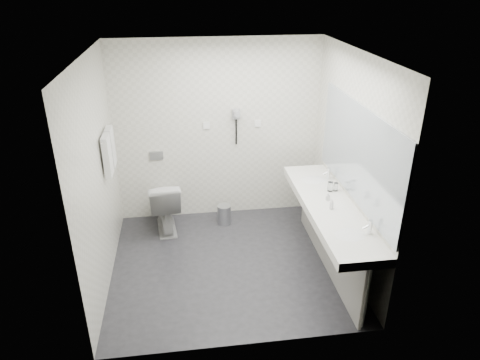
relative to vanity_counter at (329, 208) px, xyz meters
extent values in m
plane|color=#252529|center=(-1.12, 0.20, -0.80)|extent=(2.80, 2.80, 0.00)
plane|color=white|center=(-1.12, 0.20, 1.70)|extent=(2.80, 2.80, 0.00)
plane|color=silver|center=(-1.12, 1.50, 0.45)|extent=(2.80, 0.00, 2.80)
plane|color=silver|center=(-1.12, -1.10, 0.45)|extent=(2.80, 0.00, 2.80)
plane|color=silver|center=(-2.52, 0.20, 0.45)|extent=(0.00, 2.60, 2.60)
plane|color=silver|center=(0.27, 0.20, 0.45)|extent=(0.00, 2.60, 2.60)
cube|color=white|center=(0.00, 0.00, 0.00)|extent=(0.55, 2.20, 0.10)
cube|color=gray|center=(0.02, 0.00, -0.42)|extent=(0.03, 2.15, 0.75)
cylinder|color=silver|center=(0.05, -1.04, -0.42)|extent=(0.06, 0.06, 0.75)
cylinder|color=silver|center=(0.05, 1.04, -0.42)|extent=(0.06, 0.06, 0.75)
cube|color=#B2BCC6|center=(0.26, 0.00, 0.65)|extent=(0.02, 2.20, 1.05)
ellipsoid|color=white|center=(0.00, -0.65, 0.04)|extent=(0.40, 0.31, 0.05)
ellipsoid|color=white|center=(0.00, 0.65, 0.04)|extent=(0.40, 0.31, 0.05)
cylinder|color=silver|center=(0.19, -0.65, 0.12)|extent=(0.04, 0.04, 0.15)
cylinder|color=silver|center=(0.19, 0.65, 0.12)|extent=(0.04, 0.04, 0.15)
imported|color=silver|center=(0.01, 0.10, 0.10)|extent=(0.05, 0.05, 0.10)
imported|color=silver|center=(-0.02, -0.11, 0.11)|extent=(0.06, 0.06, 0.12)
cylinder|color=silver|center=(0.11, 0.32, 0.11)|extent=(0.08, 0.08, 0.12)
cylinder|color=silver|center=(0.18, 0.32, 0.10)|extent=(0.07, 0.07, 0.10)
imported|color=white|center=(-1.90, 1.14, -0.43)|extent=(0.49, 0.77, 0.74)
cube|color=#B2B5BA|center=(-1.98, 1.49, 0.15)|extent=(0.18, 0.02, 0.12)
cylinder|color=#B2B5BA|center=(-1.09, 1.16, -0.67)|extent=(0.23, 0.23, 0.27)
cylinder|color=#B2B5BA|center=(-1.09, 1.16, -0.52)|extent=(0.19, 0.19, 0.02)
cylinder|color=silver|center=(-2.47, 0.75, 0.75)|extent=(0.02, 0.62, 0.02)
cube|color=silver|center=(-2.46, 0.61, 0.53)|extent=(0.07, 0.24, 0.48)
cube|color=silver|center=(-2.46, 0.89, 0.53)|extent=(0.07, 0.24, 0.48)
cube|color=#95969B|center=(-0.88, 1.47, 0.70)|extent=(0.10, 0.04, 0.14)
cylinder|color=#95969B|center=(-0.88, 1.40, 0.73)|extent=(0.08, 0.14, 0.08)
cylinder|color=black|center=(-0.88, 1.46, 0.45)|extent=(0.02, 0.02, 0.35)
cube|color=white|center=(-1.27, 1.49, 0.55)|extent=(0.09, 0.02, 0.09)
cube|color=white|center=(-0.57, 1.49, 0.55)|extent=(0.09, 0.02, 0.09)
camera|label=1|loc=(-1.60, -4.18, 2.42)|focal=32.85mm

